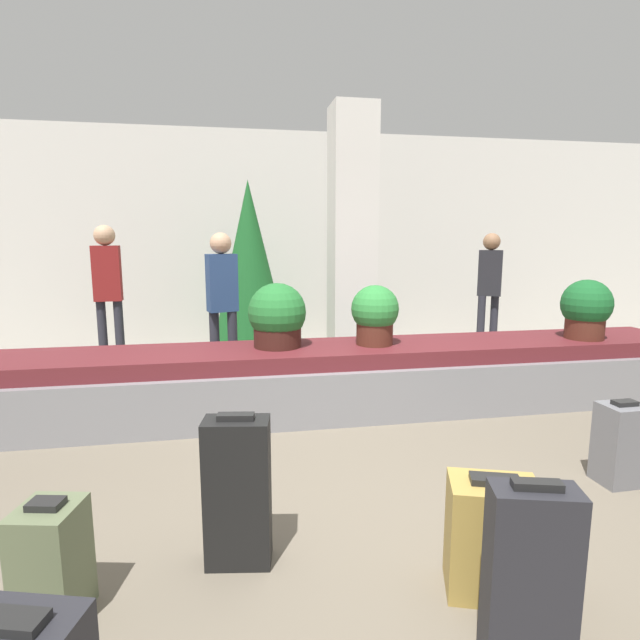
% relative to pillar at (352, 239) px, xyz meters
% --- Properties ---
extents(ground_plane, '(18.00, 18.00, 0.00)m').
position_rel_pillar_xyz_m(ground_plane, '(-0.70, -3.37, -1.60)').
color(ground_plane, '#6B6051').
extents(back_wall, '(18.00, 0.06, 3.20)m').
position_rel_pillar_xyz_m(back_wall, '(-0.70, 1.63, 0.00)').
color(back_wall, silver).
rests_on(back_wall, ground_plane).
extents(carousel, '(7.67, 0.97, 0.62)m').
position_rel_pillar_xyz_m(carousel, '(-0.70, -1.64, -1.30)').
color(carousel, gray).
rests_on(carousel, ground_plane).
extents(pillar, '(0.53, 0.53, 3.20)m').
position_rel_pillar_xyz_m(pillar, '(0.00, 0.00, 0.00)').
color(pillar, silver).
rests_on(pillar, ground_plane).
extents(suitcase_0, '(0.34, 0.23, 0.78)m').
position_rel_pillar_xyz_m(suitcase_0, '(-1.51, -3.78, -1.22)').
color(suitcase_0, black).
rests_on(suitcase_0, ground_plane).
extents(suitcase_2, '(0.35, 0.24, 0.77)m').
position_rel_pillar_xyz_m(suitcase_2, '(-0.47, -4.63, -1.23)').
color(suitcase_2, '#232328').
rests_on(suitcase_2, ground_plane).
extents(suitcase_3, '(0.46, 0.38, 0.56)m').
position_rel_pillar_xyz_m(suitcase_3, '(-0.38, -4.20, -1.33)').
color(suitcase_3, '#A3843D').
rests_on(suitcase_3, ground_plane).
extents(suitcase_4, '(0.27, 0.24, 0.57)m').
position_rel_pillar_xyz_m(suitcase_4, '(1.00, -3.40, -1.33)').
color(suitcase_4, slate).
rests_on(suitcase_4, ground_plane).
extents(suitcase_6, '(0.29, 0.31, 0.54)m').
position_rel_pillar_xyz_m(suitcase_6, '(-2.29, -4.02, -1.34)').
color(suitcase_6, '#5B6647').
rests_on(suitcase_6, ground_plane).
extents(potted_plant_0, '(0.54, 0.54, 0.59)m').
position_rel_pillar_xyz_m(potted_plant_0, '(-1.09, -1.57, -0.70)').
color(potted_plant_0, '#381914').
rests_on(potted_plant_0, carousel).
extents(potted_plant_1, '(0.45, 0.45, 0.56)m').
position_rel_pillar_xyz_m(potted_plant_1, '(-0.18, -1.64, -0.69)').
color(potted_plant_1, '#4C2319').
rests_on(potted_plant_1, carousel).
extents(potted_plant_2, '(0.48, 0.48, 0.59)m').
position_rel_pillar_xyz_m(potted_plant_2, '(1.98, -1.75, -0.68)').
color(potted_plant_2, '#4C2319').
rests_on(potted_plant_2, carousel).
extents(traveler_0, '(0.36, 0.27, 1.68)m').
position_rel_pillar_xyz_m(traveler_0, '(-1.60, -0.47, -0.60)').
color(traveler_0, '#282833').
rests_on(traveler_0, ground_plane).
extents(traveler_1, '(0.33, 0.25, 1.78)m').
position_rel_pillar_xyz_m(traveler_1, '(-2.99, 0.38, -0.53)').
color(traveler_1, '#282833').
rests_on(traveler_1, ground_plane).
extents(traveler_2, '(0.37, 0.32, 1.69)m').
position_rel_pillar_xyz_m(traveler_2, '(2.11, 0.39, -0.59)').
color(traveler_2, '#282833').
rests_on(traveler_2, ground_plane).
extents(decorated_tree, '(1.03, 1.03, 2.37)m').
position_rel_pillar_xyz_m(decorated_tree, '(-1.24, 0.68, -0.33)').
color(decorated_tree, '#4C331E').
rests_on(decorated_tree, ground_plane).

